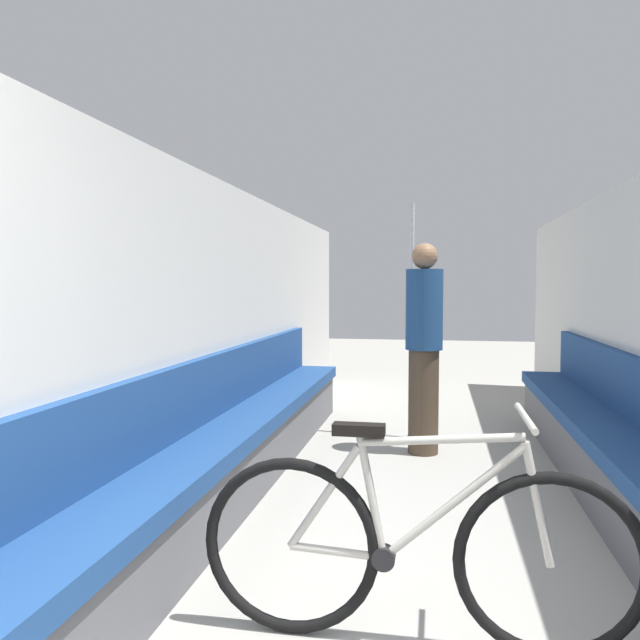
% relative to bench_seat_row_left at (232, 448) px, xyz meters
% --- Properties ---
extents(wall_left, '(0.10, 9.65, 2.12)m').
position_rel_bench_seat_row_left_xyz_m(wall_left, '(-0.25, 0.07, 0.74)').
color(wall_left, silver).
rests_on(wall_left, ground).
extents(bench_seat_row_left, '(0.44, 5.53, 0.91)m').
position_rel_bench_seat_row_left_xyz_m(bench_seat_row_left, '(0.00, 0.00, 0.00)').
color(bench_seat_row_left, '#5B5B60').
rests_on(bench_seat_row_left, ground).
extents(bench_seat_row_right, '(0.44, 5.53, 0.91)m').
position_rel_bench_seat_row_left_xyz_m(bench_seat_row_right, '(2.42, 0.00, 0.00)').
color(bench_seat_row_right, '#5B5B60').
rests_on(bench_seat_row_right, ground).
extents(bicycle, '(1.68, 0.46, 0.91)m').
position_rel_bench_seat_row_left_xyz_m(bicycle, '(1.23, -1.49, 0.06)').
color(bicycle, black).
rests_on(bicycle, ground).
extents(grab_pole_near, '(0.08, 0.08, 2.10)m').
position_rel_bench_seat_row_left_xyz_m(grab_pole_near, '(1.09, 1.79, 0.71)').
color(grab_pole_near, gray).
rests_on(grab_pole_near, ground).
extents(passenger_standing, '(0.30, 0.30, 1.72)m').
position_rel_bench_seat_row_left_xyz_m(passenger_standing, '(1.21, 1.28, 0.57)').
color(passenger_standing, '#473828').
rests_on(passenger_standing, ground).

